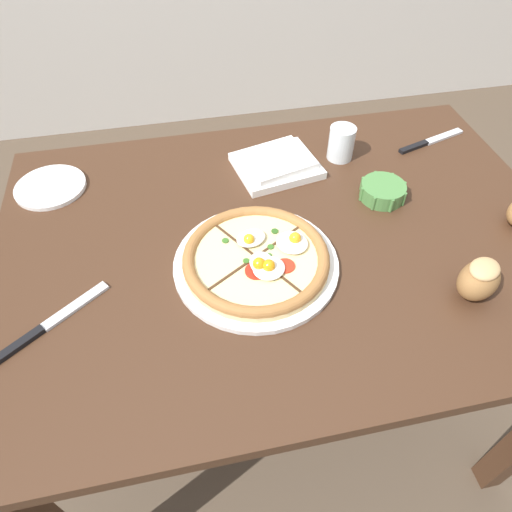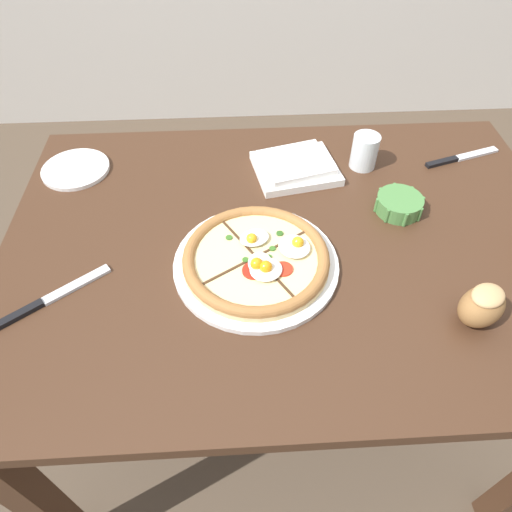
{
  "view_description": "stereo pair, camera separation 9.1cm",
  "coord_description": "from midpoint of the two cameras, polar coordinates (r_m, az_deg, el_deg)",
  "views": [
    {
      "loc": [
        -0.2,
        -0.68,
        1.48
      ],
      "look_at": [
        -0.08,
        -0.08,
        0.81
      ],
      "focal_mm": 32.0,
      "sensor_mm": 36.0,
      "label": 1
    },
    {
      "loc": [
        -0.11,
        -0.69,
        1.48
      ],
      "look_at": [
        -0.08,
        -0.08,
        0.81
      ],
      "focal_mm": 32.0,
      "sensor_mm": 36.0,
      "label": 2
    }
  ],
  "objects": [
    {
      "name": "ground_plane",
      "position": [
        1.64,
        0.61,
        -17.09
      ],
      "size": [
        12.0,
        12.0,
        0.0
      ],
      "primitive_type": "plane",
      "color": "brown"
    },
    {
      "name": "dining_table",
      "position": [
        1.08,
        0.88,
        -1.7
      ],
      "size": [
        1.24,
        0.88,
        0.78
      ],
      "color": "#422819",
      "rests_on": "ground_plane"
    },
    {
      "name": "pizza",
      "position": [
        0.92,
        -2.76,
        -0.59
      ],
      "size": [
        0.34,
        0.34,
        0.05
      ],
      "color": "white",
      "rests_on": "dining_table"
    },
    {
      "name": "ramekin_bowl",
      "position": [
        1.1,
        13.29,
        7.82
      ],
      "size": [
        0.11,
        0.11,
        0.04
      ],
      "color": "#4C8442",
      "rests_on": "dining_table"
    },
    {
      "name": "napkin_folded",
      "position": [
        1.16,
        0.29,
        11.36
      ],
      "size": [
        0.22,
        0.2,
        0.04
      ],
      "rotation": [
        0.0,
        0.0,
        0.18
      ],
      "color": "white",
      "rests_on": "dining_table"
    },
    {
      "name": "bread_piece_mid",
      "position": [
        0.93,
        23.68,
        -2.78
      ],
      "size": [
        0.11,
        0.1,
        0.08
      ],
      "rotation": [
        0.0,
        0.0,
        0.5
      ],
      "color": "olive",
      "rests_on": "dining_table"
    },
    {
      "name": "knife_main",
      "position": [
        0.94,
        -26.86,
        -7.63
      ],
      "size": [
        0.2,
        0.15,
        0.01
      ],
      "rotation": [
        0.0,
        0.0,
        0.63
      ],
      "color": "silver",
      "rests_on": "dining_table"
    },
    {
      "name": "knife_spare",
      "position": [
        1.34,
        19.13,
        13.33
      ],
      "size": [
        0.21,
        0.08,
        0.01
      ],
      "rotation": [
        0.0,
        0.0,
        0.3
      ],
      "color": "silver",
      "rests_on": "dining_table"
    },
    {
      "name": "water_glass",
      "position": [
        1.2,
        8.41,
        13.5
      ],
      "size": [
        0.07,
        0.07,
        0.09
      ],
      "color": "white",
      "rests_on": "dining_table"
    },
    {
      "name": "side_saucer",
      "position": [
        1.23,
        -26.29,
        7.65
      ],
      "size": [
        0.17,
        0.17,
        0.01
      ],
      "color": "white",
      "rests_on": "dining_table"
    }
  ]
}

